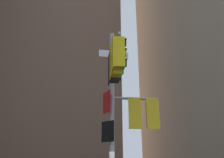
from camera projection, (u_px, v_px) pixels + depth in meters
signal_pole_assembly at (123, 95)px, 7.87m from camera, size 2.45×2.45×7.20m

